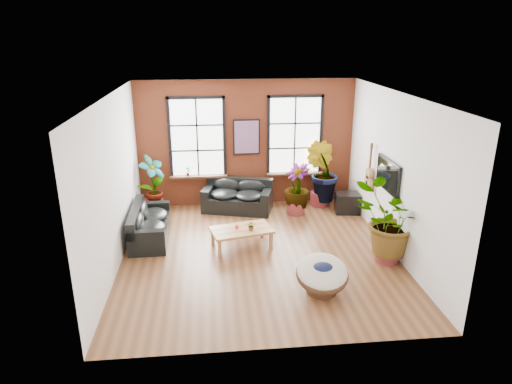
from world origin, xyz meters
The scene contains 19 objects.
room centered at (0.00, 0.15, 1.75)m, with size 6.04×6.54×3.54m.
sofa_back centered at (-0.29, 2.71, 0.39)m, with size 2.03×1.37×0.85m.
sofa_left centered at (-2.54, 1.06, 0.36)m, with size 0.87×2.00×0.79m.
coffee_table centered at (-0.35, 0.40, 0.39)m, with size 1.51×1.08×0.53m.
papasan_chair centered at (1.02, -1.71, 0.38)m, with size 1.09×1.10×0.74m.
poster centered at (0.00, 3.18, 1.95)m, with size 0.74×0.06×0.98m.
tv_wall_unit centered at (2.93, 0.60, 1.54)m, with size 0.13×1.86×1.20m.
media_box centered at (2.68, 2.22, 0.27)m, with size 0.73×0.63×0.55m.
pot_back_left centered at (-2.60, 2.75, 0.19)m, with size 0.64×0.64×0.39m.
pot_back_right centered at (2.06, 2.84, 0.20)m, with size 0.64×0.64×0.40m.
pot_right_wall centered at (2.72, -0.62, 0.18)m, with size 0.65×0.65×0.37m.
pot_mid centered at (1.26, 2.26, 0.17)m, with size 0.52×0.52×0.35m.
floor_plant_back_left centered at (-2.57, 2.71, 0.88)m, with size 0.77×0.52×1.46m, color #204E14.
floor_plant_back_right centered at (2.07, 2.82, 0.99)m, with size 0.92×0.74×1.68m, color #204E14.
floor_plant_right_wall centered at (2.68, -0.66, 0.95)m, with size 1.42×1.23×1.58m, color #204E14.
floor_plant_mid centered at (1.28, 2.29, 0.76)m, with size 0.69×0.69×1.24m, color #204E14.
table_plant centered at (-0.13, 0.31, 0.55)m, with size 0.20×0.17×0.22m, color #204E14.
sill_plant_left centered at (-1.65, 3.13, 1.04)m, with size 0.14×0.10×0.27m, color #204E14.
sill_plant_right centered at (1.70, 3.13, 1.04)m, with size 0.15×0.15×0.27m, color #204E14.
Camera 1 is at (-0.99, -9.11, 4.70)m, focal length 32.00 mm.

